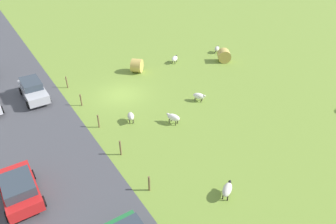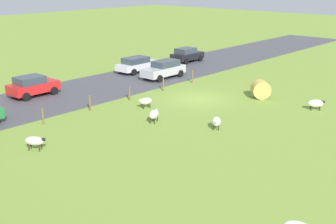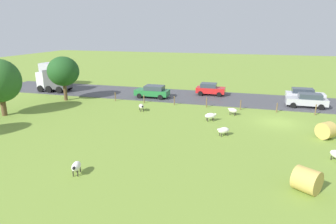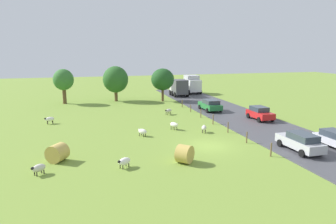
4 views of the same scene
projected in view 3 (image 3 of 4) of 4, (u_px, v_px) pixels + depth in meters
ground_plane at (277, 122)px, 28.52m from camera, size 160.00×160.00×0.00m
road_strip at (272, 102)px, 36.43m from camera, size 8.00×80.00×0.06m
sheep_0 at (141, 106)px, 32.27m from camera, size 1.19×1.02×0.79m
sheep_1 at (223, 130)px, 24.83m from camera, size 1.02×1.14×0.75m
sheep_3 at (76, 166)px, 18.20m from camera, size 1.20×0.79×0.81m
sheep_5 at (210, 116)px, 28.76m from camera, size 0.94×1.21×0.82m
sheep_6 at (233, 111)px, 30.73m from camera, size 0.80×1.09×0.77m
hay_bale_0 at (307, 180)px, 16.26m from camera, size 1.86×1.83×1.39m
hay_bale_1 at (326, 130)px, 24.17m from camera, size 1.72×1.72×1.41m
tree_2 at (63, 71)px, 36.25m from camera, size 3.84×3.84×5.53m
fence_post_0 at (316, 110)px, 30.73m from camera, size 0.12×0.12×1.16m
fence_post_1 at (277, 108)px, 31.76m from camera, size 0.12×0.12×1.07m
fence_post_2 at (241, 105)px, 32.76m from camera, size 0.12×0.12×1.11m
fence_post_3 at (206, 102)px, 33.77m from camera, size 0.12×0.12×1.16m
fence_post_4 at (174, 101)px, 34.79m from camera, size 0.12×0.12×1.09m
fence_post_5 at (144, 99)px, 35.82m from camera, size 0.12×0.12×1.00m
fence_post_6 at (115, 96)px, 36.81m from camera, size 0.12×0.12×1.13m
truck_0 at (54, 74)px, 46.12m from camera, size 2.72×3.98×3.56m
truck_1 at (55, 80)px, 42.07m from camera, size 2.68×4.32×3.10m
car_0 at (307, 100)px, 33.59m from camera, size 1.94×4.47×1.60m
car_1 at (153, 91)px, 38.33m from camera, size 2.20×4.42×1.60m
car_2 at (304, 94)px, 36.97m from camera, size 1.98×4.59×1.49m
car_3 at (210, 89)px, 39.79m from camera, size 2.03×3.84×1.61m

